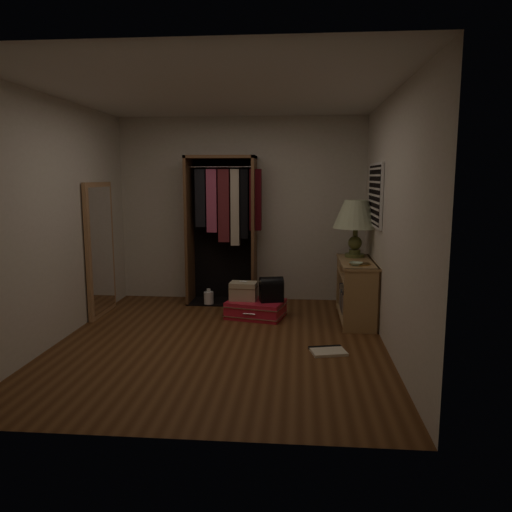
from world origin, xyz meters
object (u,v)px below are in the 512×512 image
object	(u,v)px
open_wardrobe	(225,217)
white_jug	(209,298)
console_bookshelf	(355,288)
black_bag	(271,289)
table_lamp	(356,216)
train_case	(243,291)
pink_suitcase	(256,309)
floor_mirror	(100,249)

from	to	relation	value
open_wardrobe	white_jug	xyz separation A→B (m)	(-0.21, -0.21, -1.11)
console_bookshelf	black_bag	bearing A→B (deg)	-178.06
console_bookshelf	table_lamp	world-z (taller)	table_lamp
console_bookshelf	train_case	size ratio (longest dim) A/B	3.13
open_wardrobe	pink_suitcase	bearing A→B (deg)	-56.62
console_bookshelf	open_wardrobe	xyz separation A→B (m)	(-1.74, 0.73, 0.82)
floor_mirror	train_case	xyz separation A→B (m)	(1.83, 0.05, -0.52)
train_case	white_jug	size ratio (longest dim) A/B	1.53
floor_mirror	open_wardrobe	bearing A→B (deg)	27.21
train_case	black_bag	distance (m)	0.36
white_jug	open_wardrobe	bearing A→B (deg)	45.60
pink_suitcase	white_jug	size ratio (longest dim) A/B	3.44
table_lamp	console_bookshelf	bearing A→B (deg)	-90.97
console_bookshelf	floor_mirror	world-z (taller)	floor_mirror
console_bookshelf	floor_mirror	bearing A→B (deg)	-179.22
floor_mirror	white_jug	bearing A→B (deg)	23.36
train_case	table_lamp	size ratio (longest dim) A/B	0.49
open_wardrobe	white_jug	size ratio (longest dim) A/B	8.76
console_bookshelf	floor_mirror	xyz separation A→B (m)	(-3.24, -0.04, 0.46)
floor_mirror	black_bag	size ratio (longest dim) A/B	5.25
open_wardrobe	console_bookshelf	bearing A→B (deg)	-22.66
pink_suitcase	floor_mirror	bearing A→B (deg)	-166.22
table_lamp	train_case	bearing A→B (deg)	-169.77
floor_mirror	table_lamp	xyz separation A→B (m)	(3.24, 0.30, 0.43)
pink_suitcase	black_bag	world-z (taller)	black_bag
open_wardrobe	train_case	size ratio (longest dim) A/B	5.73
pink_suitcase	train_case	world-z (taller)	train_case
open_wardrobe	white_jug	world-z (taller)	open_wardrobe
floor_mirror	black_bag	bearing A→B (deg)	0.23
floor_mirror	white_jug	distance (m)	1.59
floor_mirror	table_lamp	world-z (taller)	floor_mirror
table_lamp	white_jug	bearing A→B (deg)	172.52
console_bookshelf	white_jug	size ratio (longest dim) A/B	4.79
floor_mirror	black_bag	xyz separation A→B (m)	(2.19, 0.01, -0.47)
white_jug	table_lamp	bearing A→B (deg)	-7.48
black_bag	table_lamp	size ratio (longest dim) A/B	0.45
pink_suitcase	black_bag	bearing A→B (deg)	9.96
pink_suitcase	black_bag	distance (m)	0.33
pink_suitcase	open_wardrobe	bearing A→B (deg)	136.59
open_wardrobe	table_lamp	xyz separation A→B (m)	(1.74, -0.47, 0.07)
black_bag	white_jug	size ratio (longest dim) A/B	1.38
black_bag	white_jug	world-z (taller)	black_bag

